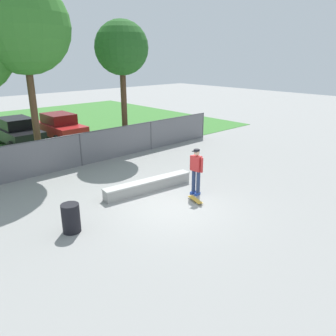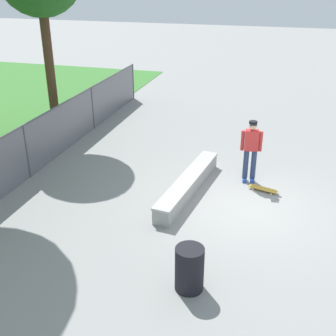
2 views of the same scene
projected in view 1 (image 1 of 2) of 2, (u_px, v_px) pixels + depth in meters
ground_plane at (170, 207)px, 12.09m from camera, size 80.00×80.00×0.00m
grass_strip at (11, 132)px, 23.76m from camera, size 29.96×20.00×0.02m
concrete_ledge at (149, 185)px, 13.43m from camera, size 3.92×0.95×0.46m
skateboarder at (196, 169)px, 12.84m from camera, size 0.33×0.60×1.84m
skateboard at (195, 200)px, 12.49m from camera, size 0.42×0.82×0.09m
chainlink_fence at (81, 148)px, 16.30m from camera, size 18.03×0.07×1.65m
tree_near_right at (23, 28)px, 14.36m from camera, size 4.05×4.05×8.41m
tree_mid at (122, 49)px, 17.64m from camera, size 2.86×2.86×7.03m
car_black at (17, 131)px, 20.13m from camera, size 2.05×4.22×1.66m
car_red at (60, 126)px, 21.57m from camera, size 2.05×4.22×1.66m
trash_bin at (71, 218)px, 10.24m from camera, size 0.56×0.56×0.92m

